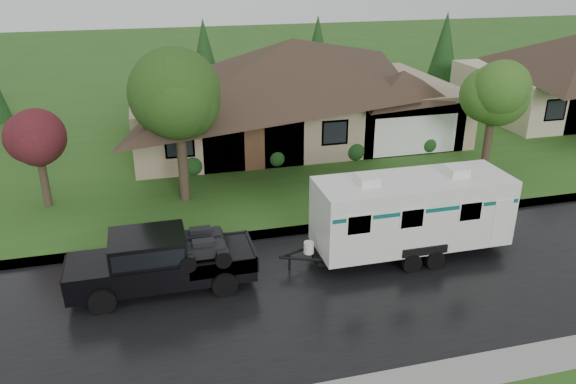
% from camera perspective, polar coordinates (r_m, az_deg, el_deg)
% --- Properties ---
extents(ground, '(140.00, 140.00, 0.00)m').
position_cam_1_polar(ground, '(20.46, 5.17, -6.54)').
color(ground, '#2C561A').
rests_on(ground, ground).
extents(road, '(140.00, 8.00, 0.01)m').
position_cam_1_polar(road, '(18.86, 7.21, -9.42)').
color(road, black).
rests_on(road, ground).
extents(curb, '(140.00, 0.50, 0.15)m').
position_cam_1_polar(curb, '(22.30, 3.26, -3.62)').
color(curb, gray).
rests_on(curb, ground).
extents(lawn, '(140.00, 26.00, 0.15)m').
position_cam_1_polar(lawn, '(33.79, -3.33, 5.85)').
color(lawn, '#2C561A').
rests_on(lawn, ground).
extents(house_main, '(19.44, 10.80, 6.90)m').
position_cam_1_polar(house_main, '(32.33, 1.02, 11.53)').
color(house_main, '#9C8569').
rests_on(house_main, lawn).
extents(tree_left_green, '(3.86, 3.86, 6.38)m').
position_cam_1_polar(tree_left_green, '(23.58, -11.13, 9.17)').
color(tree_left_green, '#382B1E').
rests_on(tree_left_green, lawn).
extents(tree_red, '(2.48, 2.48, 4.11)m').
position_cam_1_polar(tree_red, '(25.18, -24.13, 4.70)').
color(tree_red, '#382B1E').
rests_on(tree_red, lawn).
extents(tree_right_green, '(3.36, 3.36, 5.56)m').
position_cam_1_polar(tree_right_green, '(28.46, 20.26, 9.37)').
color(tree_right_green, '#382B1E').
rests_on(tree_right_green, lawn).
extents(shrub_row, '(13.60, 1.00, 1.00)m').
position_cam_1_polar(shrub_row, '(28.83, 2.84, 3.98)').
color(shrub_row, '#143814').
rests_on(shrub_row, lawn).
extents(pickup_truck, '(5.87, 2.23, 1.96)m').
position_cam_1_polar(pickup_truck, '(18.57, -13.05, -6.70)').
color(pickup_truck, black).
rests_on(pickup_truck, ground).
extents(travel_trailer, '(7.24, 2.54, 3.25)m').
position_cam_1_polar(travel_trailer, '(20.23, 12.45, -1.90)').
color(travel_trailer, white).
rests_on(travel_trailer, ground).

